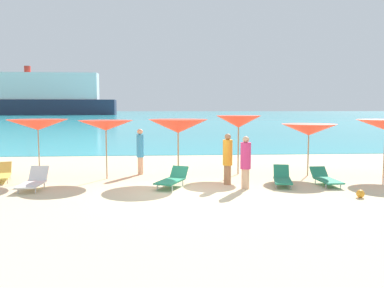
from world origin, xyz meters
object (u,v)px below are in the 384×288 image
at_px(umbrella_5, 309,130).
at_px(lounge_chair_1, 172,179).
at_px(beachgoer_4, 246,161).
at_px(lounge_chair_0, 326,178).
at_px(lounge_chair_3, 34,181).
at_px(lounge_chair_5, 282,178).
at_px(umbrella_4, 239,122).
at_px(beachgoer_1, 228,158).
at_px(cruise_ship, 46,96).
at_px(beach_ball, 360,194).
at_px(lounge_chair_4, 2,174).
at_px(umbrella_1, 38,125).
at_px(umbrella_2, 106,125).
at_px(umbrella_3, 178,126).
at_px(beachgoer_3, 140,150).

height_order(umbrella_5, lounge_chair_1, umbrella_5).
xyz_separation_m(umbrella_5, beachgoer_4, (-3.03, -2.30, -0.91)).
distance_m(lounge_chair_0, lounge_chair_3, 10.01).
xyz_separation_m(lounge_chair_3, lounge_chair_5, (8.46, 0.10, -0.03)).
xyz_separation_m(lounge_chair_1, beachgoer_4, (2.43, -0.45, 0.65)).
relative_size(umbrella_4, lounge_chair_3, 1.55).
relative_size(umbrella_4, umbrella_5, 1.05).
bearing_deg(lounge_chair_3, beachgoer_1, 3.76).
bearing_deg(cruise_ship, beach_ball, -70.40).
xyz_separation_m(lounge_chair_0, lounge_chair_1, (-5.40, -0.03, 0.05)).
height_order(lounge_chair_4, beachgoer_1, beachgoer_1).
xyz_separation_m(lounge_chair_4, beachgoer_4, (8.71, -1.99, 0.67)).
distance_m(umbrella_1, umbrella_5, 10.44).
xyz_separation_m(umbrella_2, cruise_ship, (-51.90, 161.52, 6.38)).
distance_m(umbrella_1, lounge_chair_0, 10.68).
distance_m(beachgoer_1, cruise_ship, 172.57).
bearing_deg(lounge_chair_3, lounge_chair_0, 1.19).
bearing_deg(beachgoer_1, lounge_chair_5, -59.38).
bearing_deg(umbrella_3, beachgoer_1, -34.45).
bearing_deg(beachgoer_1, lounge_chair_3, 130.48).
distance_m(umbrella_3, lounge_chair_5, 4.24).
bearing_deg(beachgoer_3, umbrella_2, 18.83).
relative_size(beachgoer_1, beach_ball, 7.43).
xyz_separation_m(umbrella_5, lounge_chair_5, (-1.60, -1.78, -1.59)).
relative_size(umbrella_1, lounge_chair_0, 1.52).
bearing_deg(umbrella_2, umbrella_5, 0.84).
xyz_separation_m(beachgoer_4, cruise_ship, (-56.80, 163.70, 7.49)).
bearing_deg(umbrella_1, umbrella_2, 0.28).
xyz_separation_m(beachgoer_3, cruise_ship, (-53.12, 160.65, 7.41)).
relative_size(lounge_chair_5, beachgoer_4, 0.94).
distance_m(umbrella_4, lounge_chair_3, 7.95).
relative_size(lounge_chair_1, beachgoer_4, 0.96).
xyz_separation_m(lounge_chair_5, beachgoer_3, (-5.11, 2.53, 0.76)).
xyz_separation_m(umbrella_2, lounge_chair_4, (-3.81, -0.19, -1.77)).
relative_size(umbrella_4, beachgoer_3, 1.29).
xyz_separation_m(umbrella_5, lounge_chair_4, (-11.74, -0.31, -1.57)).
xyz_separation_m(umbrella_3, umbrella_4, (2.48, 0.92, 0.13)).
xyz_separation_m(umbrella_2, lounge_chair_5, (6.33, -1.67, -1.79)).
distance_m(lounge_chair_4, beachgoer_1, 8.35).
relative_size(lounge_chair_3, beachgoer_4, 0.87).
distance_m(umbrella_1, lounge_chair_4, 2.23).
relative_size(lounge_chair_4, beachgoer_1, 0.96).
distance_m(umbrella_2, beachgoer_4, 5.48).
xyz_separation_m(umbrella_5, lounge_chair_1, (-5.46, -1.85, -1.56)).
xyz_separation_m(lounge_chair_0, beachgoer_1, (-3.45, 0.27, 0.73)).
height_order(umbrella_2, beachgoer_1, umbrella_2).
bearing_deg(lounge_chair_4, umbrella_4, -10.99).
xyz_separation_m(umbrella_3, beachgoer_3, (-1.51, 1.14, -1.00)).
bearing_deg(umbrella_3, beachgoer_3, 142.92).
relative_size(lounge_chair_5, beachgoer_3, 0.90).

